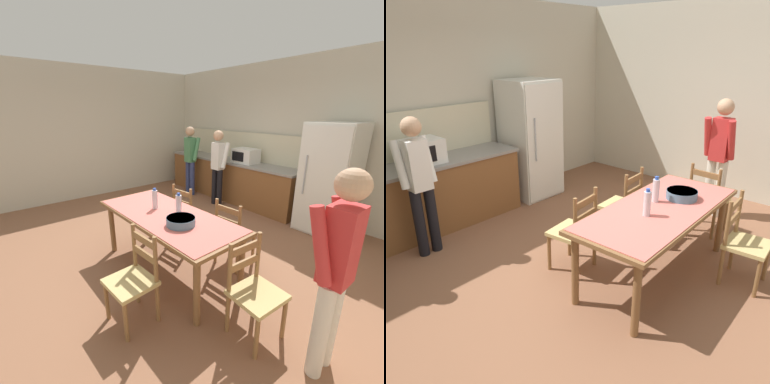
{
  "view_description": "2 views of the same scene",
  "coord_description": "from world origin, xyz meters",
  "views": [
    {
      "loc": [
        2.88,
        -2.07,
        1.96
      ],
      "look_at": [
        0.37,
        -0.03,
        0.93
      ],
      "focal_mm": 24.0,
      "sensor_mm": 36.0,
      "label": 1
    },
    {
      "loc": [
        -2.57,
        -2.16,
        2.26
      ],
      "look_at": [
        -0.18,
        -0.01,
        0.99
      ],
      "focal_mm": 35.0,
      "sensor_mm": 36.0,
      "label": 2
    }
  ],
  "objects": [
    {
      "name": "person_by_table",
      "position": [
        2.31,
        -0.31,
        0.91
      ],
      "size": [
        0.28,
        0.41,
        1.63
      ],
      "rotation": [
        0.0,
        0.0,
        3.14
      ],
      "color": "silver",
      "rests_on": "ground"
    },
    {
      "name": "microwave",
      "position": [
        -0.59,
        2.21,
        1.05
      ],
      "size": [
        0.5,
        0.39,
        0.3
      ],
      "color": "white",
      "rests_on": "kitchen_counter"
    },
    {
      "name": "ground_plane",
      "position": [
        0.0,
        0.0,
        0.0
      ],
      "size": [
        8.32,
        8.32,
        0.0
      ],
      "primitive_type": "plane",
      "color": "brown"
    },
    {
      "name": "bottle_off_centre",
      "position": [
        0.56,
        -0.39,
        0.9
      ],
      "size": [
        0.07,
        0.07,
        0.27
      ],
      "color": "silver",
      "rests_on": "dining_table"
    },
    {
      "name": "bottle_near_centre",
      "position": [
        0.22,
        -0.51,
        0.9
      ],
      "size": [
        0.07,
        0.07,
        0.27
      ],
      "color": "silver",
      "rests_on": "dining_table"
    },
    {
      "name": "chair_head_end",
      "position": [
        1.76,
        -0.45,
        0.44
      ],
      "size": [
        0.42,
        0.44,
        0.91
      ],
      "rotation": [
        0.0,
        0.0,
        1.51
      ],
      "color": "olive",
      "rests_on": "ground"
    },
    {
      "name": "person_at_sink",
      "position": [
        -1.84,
        1.71,
        0.91
      ],
      "size": [
        0.4,
        0.28,
        1.61
      ],
      "rotation": [
        0.0,
        0.0,
        1.57
      ],
      "color": "navy",
      "rests_on": "ground"
    },
    {
      "name": "chair_side_far_right",
      "position": [
        0.89,
        0.23,
        0.44
      ],
      "size": [
        0.45,
        0.43,
        0.91
      ],
      "rotation": [
        0.0,
        0.0,
        3.22
      ],
      "color": "olive",
      "rests_on": "ground"
    },
    {
      "name": "kitchen_counter",
      "position": [
        -1.06,
        2.23,
        0.45
      ],
      "size": [
        3.48,
        0.66,
        0.9
      ],
      "color": "brown",
      "rests_on": "ground"
    },
    {
      "name": "refrigerator",
      "position": [
        1.16,
        2.19,
        0.9
      ],
      "size": [
        0.75,
        0.73,
        1.79
      ],
      "color": "silver",
      "rests_on": "ground"
    },
    {
      "name": "wall_left",
      "position": [
        -3.26,
        0.0,
        1.45
      ],
      "size": [
        0.12,
        5.2,
        2.9
      ],
      "primitive_type": "cube",
      "color": "beige",
      "rests_on": "ground"
    },
    {
      "name": "chair_side_far_left",
      "position": [
        -0.01,
        0.2,
        0.44
      ],
      "size": [
        0.47,
        0.45,
        0.91
      ],
      "rotation": [
        0.0,
        0.0,
        3.26
      ],
      "color": "olive",
      "rests_on": "ground"
    },
    {
      "name": "counter_splashback",
      "position": [
        -1.06,
        2.54,
        1.2
      ],
      "size": [
        3.44,
        0.03,
        0.6
      ],
      "primitive_type": "cube",
      "color": "beige",
      "rests_on": "kitchen_counter"
    },
    {
      "name": "person_at_counter",
      "position": [
        -0.89,
        1.69,
        0.89
      ],
      "size": [
        0.4,
        0.27,
        1.58
      ],
      "rotation": [
        0.0,
        0.0,
        1.57
      ],
      "color": "black",
      "rests_on": "ground"
    },
    {
      "name": "serving_bowl",
      "position": [
        0.82,
        -0.55,
        0.82
      ],
      "size": [
        0.32,
        0.32,
        0.09
      ],
      "color": "slate",
      "rests_on": "dining_table"
    },
    {
      "name": "wall_back",
      "position": [
        0.0,
        2.66,
        1.45
      ],
      "size": [
        6.52,
        0.12,
        2.9
      ],
      "primitive_type": "cube",
      "color": "beige",
      "rests_on": "ground"
    },
    {
      "name": "dining_table",
      "position": [
        0.47,
        -0.5,
        0.69
      ],
      "size": [
        2.03,
        0.91,
        0.77
      ],
      "rotation": [
        0.0,
        0.0,
        0.03
      ],
      "color": "brown",
      "rests_on": "ground"
    },
    {
      "name": "chair_side_near_right",
      "position": [
        0.94,
        -1.2,
        0.44
      ],
      "size": [
        0.45,
        0.43,
        0.91
      ],
      "rotation": [
        0.0,
        0.0,
        0.08
      ],
      "color": "olive",
      "rests_on": "ground"
    }
  ]
}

